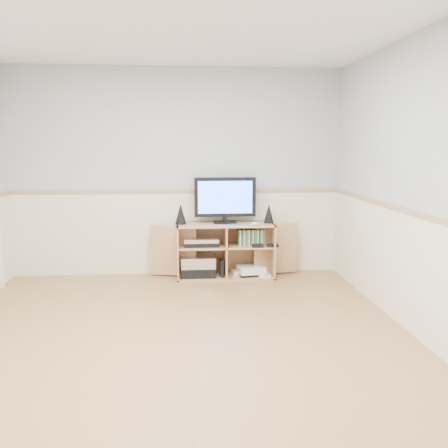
{
  "coord_description": "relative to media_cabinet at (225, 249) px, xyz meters",
  "views": [
    {
      "loc": [
        0.08,
        -3.85,
        1.58
      ],
      "look_at": [
        0.49,
        1.2,
        0.78
      ],
      "focal_mm": 40.0,
      "sensor_mm": 36.0,
      "label": 1
    }
  ],
  "objects": [
    {
      "name": "room",
      "position": [
        -0.64,
        -1.93,
        0.88
      ],
      "size": [
        4.04,
        4.54,
        2.54
      ],
      "color": "tan",
      "rests_on": "ground"
    },
    {
      "name": "media_cabinet",
      "position": [
        0.0,
        0.0,
        0.0
      ],
      "size": [
        1.8,
        0.43,
        0.65
      ],
      "color": "tan",
      "rests_on": "floor"
    },
    {
      "name": "monitor",
      "position": [
        0.0,
        -0.0,
        0.62
      ],
      "size": [
        0.73,
        0.18,
        0.55
      ],
      "color": "black",
      "rests_on": "media_cabinet"
    },
    {
      "name": "speaker_left",
      "position": [
        -0.53,
        -0.03,
        0.44
      ],
      "size": [
        0.13,
        0.13,
        0.24
      ],
      "primitive_type": "cone",
      "color": "black",
      "rests_on": "media_cabinet"
    },
    {
      "name": "speaker_right",
      "position": [
        0.53,
        -0.03,
        0.43
      ],
      "size": [
        0.12,
        0.12,
        0.23
      ],
      "primitive_type": "cone",
      "color": "black",
      "rests_on": "media_cabinet"
    },
    {
      "name": "keyboard",
      "position": [
        0.16,
        -0.19,
        0.32
      ],
      "size": [
        0.27,
        0.11,
        0.01
      ],
      "primitive_type": "cube",
      "rotation": [
        0.0,
        0.0,
        0.01
      ],
      "color": "silver",
      "rests_on": "media_cabinet"
    },
    {
      "name": "mouse",
      "position": [
        0.34,
        -0.19,
        0.34
      ],
      "size": [
        0.11,
        0.08,
        0.04
      ],
      "primitive_type": "ellipsoid",
      "rotation": [
        0.0,
        0.0,
        0.22
      ],
      "color": "white",
      "rests_on": "media_cabinet"
    },
    {
      "name": "av_components",
      "position": [
        -0.31,
        -0.05,
        -0.11
      ],
      "size": [
        0.5,
        0.3,
        0.47
      ],
      "color": "black",
      "rests_on": "media_cabinet"
    },
    {
      "name": "game_consoles",
      "position": [
        0.3,
        -0.07,
        -0.26
      ],
      "size": [
        0.46,
        0.31,
        0.11
      ],
      "color": "white",
      "rests_on": "media_cabinet"
    },
    {
      "name": "game_cases",
      "position": [
        0.31,
        -0.07,
        0.15
      ],
      "size": [
        0.31,
        0.13,
        0.19
      ],
      "primitive_type": "cube",
      "color": "#3F8C3F",
      "rests_on": "media_cabinet"
    },
    {
      "name": "wall_outlet",
      "position": [
        0.42,
        0.17,
        0.27
      ],
      "size": [
        0.12,
        0.03,
        0.12
      ],
      "primitive_type": "cube",
      "color": "white",
      "rests_on": "wall_back"
    }
  ]
}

